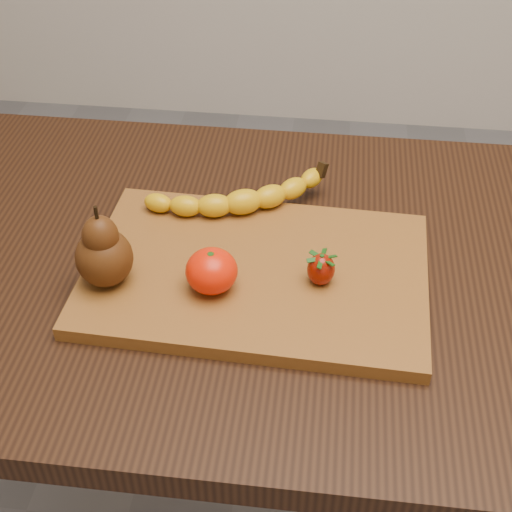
# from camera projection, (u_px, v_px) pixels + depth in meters

# --- Properties ---
(table) EXTENTS (1.00, 0.70, 0.76)m
(table) POSITION_uv_depth(u_px,v_px,m) (217.00, 306.00, 1.06)
(table) COLOR black
(table) RESTS_ON ground
(cutting_board) EXTENTS (0.46, 0.32, 0.02)m
(cutting_board) POSITION_uv_depth(u_px,v_px,m) (256.00, 273.00, 0.95)
(cutting_board) COLOR brown
(cutting_board) RESTS_ON table
(banana) EXTENTS (0.24, 0.15, 0.04)m
(banana) POSITION_uv_depth(u_px,v_px,m) (243.00, 202.00, 1.02)
(banana) COLOR #E8B00A
(banana) RESTS_ON cutting_board
(pear) EXTENTS (0.08, 0.08, 0.11)m
(pear) POSITION_uv_depth(u_px,v_px,m) (102.00, 245.00, 0.89)
(pear) COLOR #4A250C
(pear) RESTS_ON cutting_board
(mandarin) EXTENTS (0.08, 0.08, 0.06)m
(mandarin) POSITION_uv_depth(u_px,v_px,m) (212.00, 271.00, 0.90)
(mandarin) COLOR #F21F02
(mandarin) RESTS_ON cutting_board
(strawberry) EXTENTS (0.05, 0.05, 0.04)m
(strawberry) POSITION_uv_depth(u_px,v_px,m) (321.00, 268.00, 0.91)
(strawberry) COLOR #861103
(strawberry) RESTS_ON cutting_board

